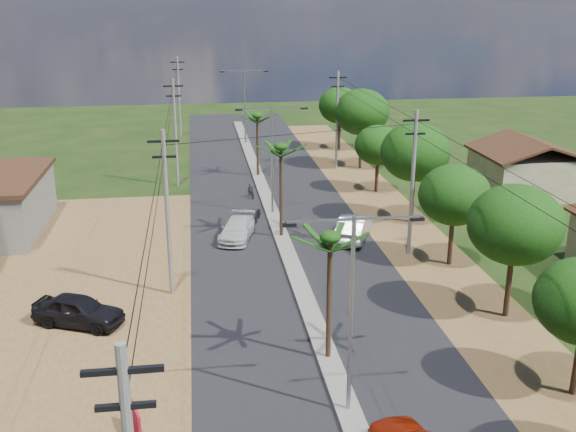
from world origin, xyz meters
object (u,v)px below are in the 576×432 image
Objects in this scene: car_silver_mid at (354,227)px; car_parked_dark at (78,311)px; car_white_far at (237,230)px; roadside_sign at (136,421)px.

car_parked_dark is (-16.13, -10.17, -0.05)m from car_silver_mid.
car_silver_mid reaches higher than car_white_far.
roadside_sign is at bearing -136.46° from car_parked_dark.
car_silver_mid is 19.07m from car_parked_dark.
car_parked_dark is 3.38× the size of roadside_sign.
car_parked_dark is 9.82m from roadside_sign.
roadside_sign is at bearing -88.68° from car_white_far.
roadside_sign is at bearing 80.47° from car_silver_mid.
car_white_far reaches higher than roadside_sign.
car_white_far is at bearing 58.56° from roadside_sign.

